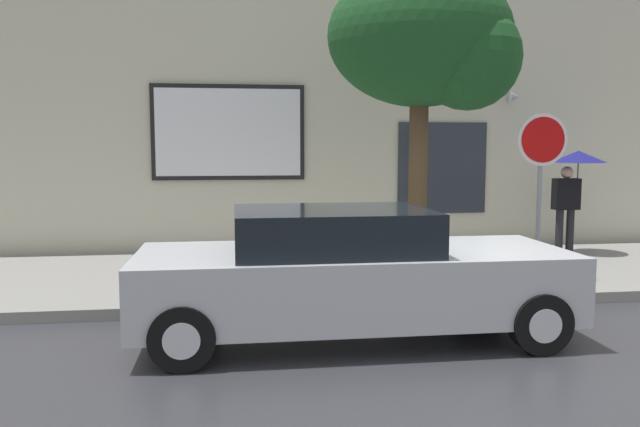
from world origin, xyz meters
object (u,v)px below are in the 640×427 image
(parked_car, at_px, (349,274))
(fire_hydrant, at_px, (287,259))
(street_tree, at_px, (430,43))
(stop_sign, at_px, (541,163))
(pedestrian_with_umbrella, at_px, (574,172))

(parked_car, bearing_deg, fire_hydrant, 103.61)
(parked_car, distance_m, fire_hydrant, 2.18)
(parked_car, distance_m, street_tree, 3.95)
(parked_car, relative_size, fire_hydrant, 6.16)
(street_tree, height_order, stop_sign, street_tree)
(street_tree, bearing_deg, pedestrian_with_umbrella, 29.47)
(fire_hydrant, xyz_separation_m, stop_sign, (3.71, -0.20, 1.36))
(street_tree, xyz_separation_m, stop_sign, (1.63, -0.27, -1.73))
(parked_car, distance_m, stop_sign, 3.90)
(fire_hydrant, bearing_deg, stop_sign, -3.11)
(pedestrian_with_umbrella, height_order, stop_sign, stop_sign)
(fire_hydrant, xyz_separation_m, pedestrian_with_umbrella, (5.50, 2.00, 1.14))
(parked_car, height_order, pedestrian_with_umbrella, pedestrian_with_umbrella)
(pedestrian_with_umbrella, distance_m, stop_sign, 2.85)
(fire_hydrant, relative_size, street_tree, 0.17)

